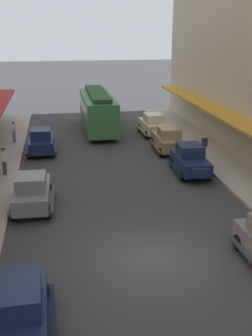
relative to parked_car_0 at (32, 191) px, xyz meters
name	(u,v)px	position (x,y,z in m)	size (l,w,h in m)	color
ground_plane	(151,258)	(4.86, -5.76, -0.94)	(200.00, 200.00, 0.00)	#38383A
parked_car_0	(32,191)	(0.00, 0.00, 0.00)	(2.24, 4.30, 1.84)	slate
parked_car_2	(168,139)	(9.45, 8.66, 0.00)	(2.22, 4.29, 1.84)	#997F5B
parked_car_3	(18,309)	(-0.03, -9.42, 0.00)	(2.22, 4.29, 1.84)	#19234C
parked_car_4	(41,140)	(0.23, 9.88, 0.00)	(2.17, 4.27, 1.84)	#19234C
parked_car_6	(190,159)	(9.53, 3.71, 0.00)	(2.30, 4.32, 1.84)	#19234C
parked_car_7	(153,124)	(9.47, 13.74, 0.00)	(2.20, 4.28, 1.84)	beige
streetcar	(98,109)	(5.03, 15.98, 0.96)	(2.55, 9.61, 3.46)	#33723F
pedestrian_2	(204,146)	(11.35, 6.21, 0.05)	(0.36, 0.24, 1.64)	#4C4238
pedestrian_3	(14,131)	(-1.95, 12.81, 0.05)	(0.36, 0.24, 1.64)	slate
pedestrian_5	(4,161)	(-1.89, 5.05, 0.07)	(0.36, 0.28, 1.67)	#4C4238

